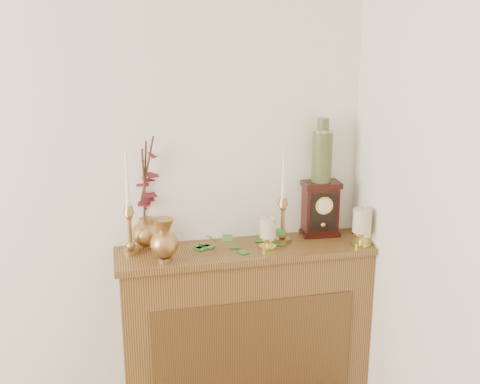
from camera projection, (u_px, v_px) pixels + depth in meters
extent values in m
cube|color=brown|center=(246.00, 337.00, 2.79)|extent=(1.20, 0.30, 0.90)
cube|color=brown|center=(254.00, 362.00, 2.66)|extent=(0.96, 0.01, 0.63)
cube|color=brown|center=(247.00, 250.00, 2.67)|extent=(1.24, 0.34, 0.03)
cylinder|color=tan|center=(131.00, 252.00, 2.58)|extent=(0.08, 0.08, 0.02)
sphere|color=tan|center=(131.00, 246.00, 2.57)|extent=(0.04, 0.04, 0.04)
cylinder|color=tan|center=(130.00, 231.00, 2.56)|extent=(0.02, 0.02, 0.14)
sphere|color=tan|center=(129.00, 216.00, 2.54)|extent=(0.04, 0.04, 0.04)
cone|color=tan|center=(129.00, 210.00, 2.53)|extent=(0.05, 0.05, 0.04)
cone|color=white|center=(127.00, 180.00, 2.49)|extent=(0.02, 0.02, 0.25)
cylinder|color=tan|center=(282.00, 240.00, 2.73)|extent=(0.08, 0.08, 0.02)
sphere|color=tan|center=(282.00, 234.00, 2.72)|extent=(0.04, 0.04, 0.04)
cylinder|color=tan|center=(282.00, 221.00, 2.71)|extent=(0.02, 0.02, 0.13)
sphere|color=tan|center=(283.00, 207.00, 2.69)|extent=(0.03, 0.03, 0.03)
cone|color=tan|center=(283.00, 201.00, 2.68)|extent=(0.05, 0.05, 0.04)
cone|color=white|center=(283.00, 174.00, 2.65)|extent=(0.02, 0.02, 0.24)
cylinder|color=tan|center=(165.00, 260.00, 2.48)|extent=(0.06, 0.06, 0.02)
sphere|color=tan|center=(164.00, 244.00, 2.46)|extent=(0.12, 0.12, 0.12)
cone|color=tan|center=(164.00, 226.00, 2.44)|extent=(0.09, 0.09, 0.06)
cylinder|color=tan|center=(147.00, 246.00, 2.67)|extent=(0.06, 0.06, 0.01)
ellipsoid|color=tan|center=(147.00, 233.00, 2.65)|extent=(0.15, 0.15, 0.12)
cylinder|color=tan|center=(146.00, 221.00, 2.64)|extent=(0.07, 0.07, 0.03)
cylinder|color=#472819|center=(144.00, 184.00, 2.60)|extent=(0.02, 0.09, 0.35)
cylinder|color=#472819|center=(145.00, 180.00, 2.60)|extent=(0.03, 0.07, 0.38)
cylinder|color=#472819|center=(146.00, 177.00, 2.59)|extent=(0.09, 0.11, 0.40)
cylinder|color=#DFCA4E|center=(268.00, 247.00, 2.64)|extent=(0.08, 0.08, 0.01)
cylinder|color=#DFCA4E|center=(268.00, 242.00, 2.64)|extent=(0.02, 0.02, 0.04)
cylinder|color=#DFCA4E|center=(268.00, 238.00, 2.63)|extent=(0.08, 0.08, 0.01)
cylinder|color=#FEF0C7|center=(268.00, 228.00, 2.62)|extent=(0.07, 0.07, 0.09)
cylinder|color=#472819|center=(268.00, 217.00, 2.60)|extent=(0.00, 0.00, 0.01)
cylinder|color=#DFCA4E|center=(361.00, 243.00, 2.69)|extent=(0.10, 0.10, 0.02)
cylinder|color=#DFCA4E|center=(361.00, 238.00, 2.68)|extent=(0.02, 0.02, 0.04)
cylinder|color=#DFCA4E|center=(361.00, 233.00, 2.67)|extent=(0.09, 0.09, 0.01)
cylinder|color=#FEF0C7|center=(362.00, 220.00, 2.66)|extent=(0.09, 0.09, 0.11)
cylinder|color=#472819|center=(363.00, 208.00, 2.64)|extent=(0.00, 0.00, 0.01)
cube|color=#35712B|center=(276.00, 244.00, 2.70)|extent=(0.06, 0.06, 0.00)
cube|color=#35712B|center=(211.00, 243.00, 2.70)|extent=(0.04, 0.05, 0.00)
cube|color=#35712B|center=(247.00, 247.00, 2.65)|extent=(0.06, 0.07, 0.00)
cube|color=#35712B|center=(221.00, 244.00, 2.69)|extent=(0.05, 0.04, 0.00)
cube|color=#35712B|center=(258.00, 248.00, 2.64)|extent=(0.05, 0.04, 0.00)
cube|color=#35712B|center=(234.00, 245.00, 2.69)|extent=(0.05, 0.05, 0.00)
cube|color=#35712B|center=(289.00, 241.00, 2.73)|extent=(0.07, 0.06, 0.00)
cube|color=#35712B|center=(283.00, 239.00, 2.76)|extent=(0.05, 0.04, 0.00)
cube|color=#35712B|center=(204.00, 255.00, 2.56)|extent=(0.05, 0.06, 0.00)
cube|color=#35712B|center=(273.00, 241.00, 2.73)|extent=(0.06, 0.07, 0.00)
cube|color=#35712B|center=(212.00, 239.00, 2.63)|extent=(0.06, 0.05, 0.03)
cube|color=#35712B|center=(227.00, 238.00, 2.58)|extent=(0.06, 0.05, 0.03)
cube|color=#35712B|center=(280.00, 232.00, 2.69)|extent=(0.06, 0.05, 0.03)
cube|color=#340D0A|center=(319.00, 233.00, 2.84)|extent=(0.19, 0.14, 0.02)
cube|color=#340D0A|center=(320.00, 210.00, 2.81)|extent=(0.17, 0.12, 0.24)
cube|color=#340D0A|center=(321.00, 184.00, 2.77)|extent=(0.19, 0.14, 0.03)
cube|color=black|center=(323.00, 212.00, 2.75)|extent=(0.13, 0.01, 0.19)
cylinder|color=gold|center=(324.00, 206.00, 2.74)|extent=(0.09, 0.01, 0.09)
cylinder|color=silver|center=(324.00, 206.00, 2.74)|extent=(0.07, 0.01, 0.07)
sphere|color=gold|center=(323.00, 225.00, 2.77)|extent=(0.03, 0.03, 0.03)
cylinder|color=#1B3626|center=(322.00, 157.00, 2.73)|extent=(0.10, 0.10, 0.24)
cylinder|color=#1B3626|center=(323.00, 127.00, 2.70)|extent=(0.06, 0.06, 0.08)
cylinder|color=tan|center=(323.00, 132.00, 2.70)|extent=(0.07, 0.07, 0.02)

